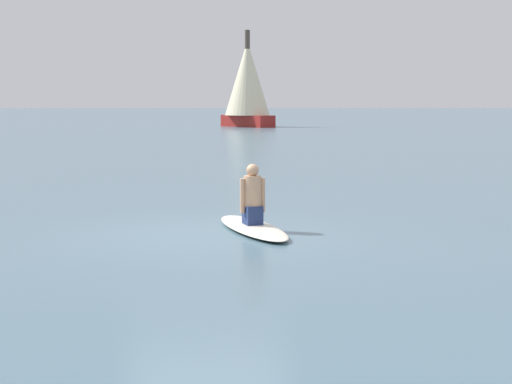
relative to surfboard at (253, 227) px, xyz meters
The scene contains 4 objects.
ground_plane 0.84m from the surfboard, 64.66° to the right, with size 400.00×400.00×0.00m, color slate.
surfboard is the anchor object (origin of this frame).
person_paddler 0.50m from the surfboard, ahead, with size 0.37×0.43×0.97m.
sailboat_far_right 49.57m from the surfboard, behind, with size 5.12×4.98×7.63m.
Camera 1 is at (11.83, -0.40, 2.10)m, focal length 53.87 mm.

